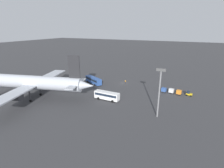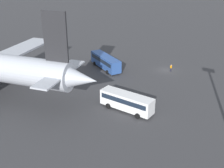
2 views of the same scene
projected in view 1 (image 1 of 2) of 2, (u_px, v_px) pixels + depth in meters
ground_plane at (123, 83)px, 89.79m from camera, size 600.00×600.00×0.00m
airplane at (30, 82)px, 68.71m from camera, size 51.88×44.90×17.93m
shuttle_bus_near at (93, 80)px, 88.23m from camera, size 11.29×7.51×3.35m
shuttle_bus_far at (107, 95)px, 68.61m from camera, size 10.21×3.23×3.25m
baggage_tug at (189, 93)px, 73.14m from camera, size 2.55×1.91×2.10m
worker_person at (125, 82)px, 89.05m from camera, size 0.38×0.38×1.74m
cargo_cart_orange at (179, 92)px, 73.93m from camera, size 2.26×2.00×2.06m
cargo_cart_white at (171, 91)px, 75.62m from camera, size 2.26×2.00×2.06m
cargo_cart_blue at (164, 90)px, 76.76m from camera, size 2.26×2.00×2.06m
light_pole at (160, 88)px, 53.13m from camera, size 2.80×0.70×15.85m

